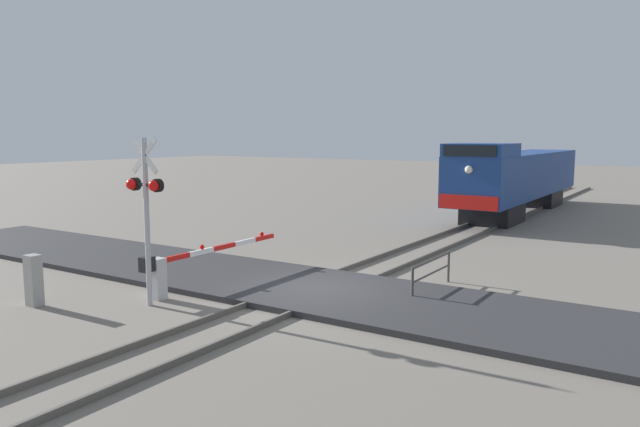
% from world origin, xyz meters
% --- Properties ---
extents(ground_plane, '(160.00, 160.00, 0.00)m').
position_xyz_m(ground_plane, '(0.00, 0.00, 0.00)').
color(ground_plane, slate).
extents(rail_track_left, '(0.08, 80.00, 0.15)m').
position_xyz_m(rail_track_left, '(-0.72, 0.00, 0.07)').
color(rail_track_left, '#59544C').
rests_on(rail_track_left, ground_plane).
extents(rail_track_right, '(0.08, 80.00, 0.15)m').
position_xyz_m(rail_track_right, '(0.72, 0.00, 0.07)').
color(rail_track_right, '#59544C').
rests_on(rail_track_right, ground_plane).
extents(road_surface, '(36.00, 4.48, 0.16)m').
position_xyz_m(road_surface, '(0.00, 0.00, 0.08)').
color(road_surface, '#2D2D30').
rests_on(road_surface, ground_plane).
extents(locomotive, '(2.89, 16.72, 4.03)m').
position_xyz_m(locomotive, '(0.00, 20.48, 2.09)').
color(locomotive, black).
rests_on(locomotive, ground_plane).
extents(crossing_signal, '(1.18, 0.33, 4.40)m').
position_xyz_m(crossing_signal, '(-2.97, -3.45, 2.77)').
color(crossing_signal, '#ADADB2').
rests_on(crossing_signal, ground_plane).
extents(crossing_gate, '(0.36, 5.67, 1.24)m').
position_xyz_m(crossing_gate, '(-3.24, -2.17, 0.77)').
color(crossing_gate, silver).
rests_on(crossing_gate, ground_plane).
extents(utility_cabinet, '(0.38, 0.32, 1.36)m').
position_xyz_m(utility_cabinet, '(-5.46, -5.10, 0.68)').
color(utility_cabinet, '#999993').
rests_on(utility_cabinet, ground_plane).
extents(guard_railing, '(0.08, 2.71, 0.95)m').
position_xyz_m(guard_railing, '(2.67, 1.96, 0.62)').
color(guard_railing, '#4C4742').
rests_on(guard_railing, ground_plane).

